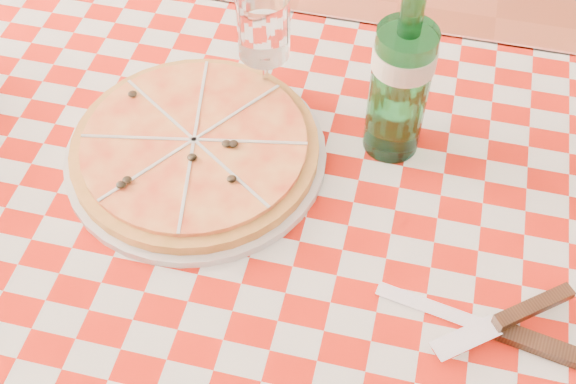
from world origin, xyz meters
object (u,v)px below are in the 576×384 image
Objects in this scene: dining_table at (292,307)px; water_bottle at (403,66)px; pizza_plate at (195,147)px; wine_glass at (265,51)px.

water_bottle is (0.08, 0.22, 0.23)m from dining_table.
dining_table is at bearing -110.64° from water_bottle.
pizza_plate is at bearing -160.76° from water_bottle.
water_bottle is at bearing 69.36° from dining_table.
pizza_plate is at bearing -115.60° from wine_glass.
water_bottle reaches higher than wine_glass.
wine_glass is (0.06, 0.13, 0.06)m from pizza_plate.
dining_table is 0.33m from water_bottle.
water_bottle is 0.19m from wine_glass.
dining_table is 6.99× the size of wine_glass.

